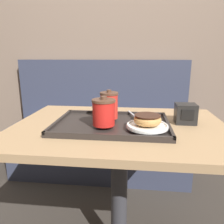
% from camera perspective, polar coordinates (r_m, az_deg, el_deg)
% --- Properties ---
extents(wall_behind, '(8.00, 0.05, 2.40)m').
position_cam_1_polar(wall_behind, '(2.04, 4.66, 19.10)').
color(wall_behind, '#7A6656').
rests_on(wall_behind, ground_plane).
extents(booth_bench, '(1.52, 0.44, 1.00)m').
position_cam_1_polar(booth_bench, '(1.96, -3.16, -7.02)').
color(booth_bench, '#33384C').
rests_on(booth_bench, ground_plane).
extents(cafe_table, '(0.95, 0.68, 0.73)m').
position_cam_1_polar(cafe_table, '(1.04, 1.95, -11.88)').
color(cafe_table, tan).
rests_on(cafe_table, ground_plane).
extents(serving_tray, '(0.49, 0.35, 0.02)m').
position_cam_1_polar(serving_tray, '(0.96, 0.00, -3.28)').
color(serving_tray, '#282321').
rests_on(serving_tray, cafe_table).
extents(coffee_cup_front, '(0.10, 0.10, 0.12)m').
position_cam_1_polar(coffee_cup_front, '(0.89, -2.19, -0.01)').
color(coffee_cup_front, red).
rests_on(coffee_cup_front, serving_tray).
extents(coffee_cup_rear, '(0.08, 0.08, 0.13)m').
position_cam_1_polar(coffee_cup_rear, '(0.98, -0.77, 1.81)').
color(coffee_cup_rear, red).
rests_on(coffee_cup_rear, serving_tray).
extents(plate_with_chocolate_donut, '(0.17, 0.17, 0.01)m').
position_cam_1_polar(plate_with_chocolate_donut, '(0.88, 9.17, -3.55)').
color(plate_with_chocolate_donut, white).
rests_on(plate_with_chocolate_donut, serving_tray).
extents(donut_chocolate_glazed, '(0.11, 0.11, 0.04)m').
position_cam_1_polar(donut_chocolate_glazed, '(0.87, 9.24, -1.92)').
color(donut_chocolate_glazed, tan).
rests_on(donut_chocolate_glazed, plate_with_chocolate_donut).
extents(spoon, '(0.06, 0.13, 0.01)m').
position_cam_1_polar(spoon, '(1.03, 5.92, -0.88)').
color(spoon, silver).
rests_on(spoon, serving_tray).
extents(napkin_dispenser, '(0.09, 0.08, 0.09)m').
position_cam_1_polar(napkin_dispenser, '(1.04, 18.66, -0.41)').
color(napkin_dispenser, black).
rests_on(napkin_dispenser, cafe_table).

